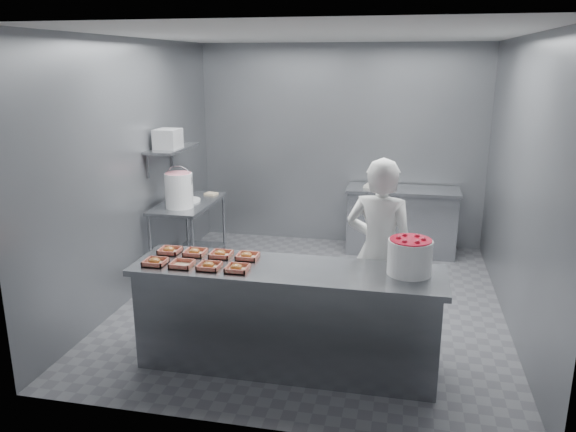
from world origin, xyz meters
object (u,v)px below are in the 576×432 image
object	(u,v)px
tray_7	(247,256)
worker	(379,252)
tray_0	(155,262)
glaze_bucket	(179,190)
tray_5	(195,252)
prep_table	(189,226)
tray_4	(170,250)
tray_6	(221,254)
service_counter	(287,317)
back_counter	(401,221)
tray_2	(209,266)
strawberry_tub	(410,255)
tray_3	(237,268)
appliance	(168,139)
tray_1	(182,264)

from	to	relation	value
tray_7	worker	world-z (taller)	worker
tray_0	glaze_bucket	distance (m)	1.93
tray_5	tray_0	bearing A→B (deg)	-128.55
prep_table	tray_4	bearing A→B (deg)	-73.16
tray_5	tray_6	bearing A→B (deg)	0.00
service_counter	back_counter	size ratio (longest dim) A/B	1.73
back_counter	tray_6	world-z (taller)	tray_6
tray_6	glaze_bucket	bearing A→B (deg)	123.62
back_counter	tray_2	size ratio (longest dim) A/B	8.01
prep_table	tray_7	xyz separation A→B (m)	(1.26, -1.80, 0.33)
strawberry_tub	glaze_bucket	world-z (taller)	glaze_bucket
tray_0	tray_4	size ratio (longest dim) A/B	1.00
back_counter	tray_7	distance (m)	3.39
strawberry_tub	glaze_bucket	xyz separation A→B (m)	(-2.64, 1.62, 0.06)
tray_0	tray_5	bearing A→B (deg)	51.45
tray_6	tray_0	bearing A→B (deg)	-147.90
tray_2	tray_7	xyz separation A→B (m)	(0.24, 0.30, 0.00)
back_counter	tray_4	bearing A→B (deg)	-122.90
tray_5	tray_7	distance (m)	0.48
back_counter	glaze_bucket	world-z (taller)	glaze_bucket
tray_7	strawberry_tub	xyz separation A→B (m)	(1.37, -0.08, 0.13)
tray_0	tray_4	world-z (taller)	same
prep_table	back_counter	size ratio (longest dim) A/B	0.80
tray_3	tray_4	bearing A→B (deg)	157.30
tray_3	glaze_bucket	bearing A→B (deg)	124.47
prep_table	tray_0	xyz separation A→B (m)	(0.54, -2.10, 0.33)
tray_0	tray_2	world-z (taller)	same
tray_0	tray_3	size ratio (longest dim) A/B	1.00
tray_4	worker	size ratio (longest dim) A/B	0.11
prep_table	tray_4	distance (m)	1.91
strawberry_tub	tray_2	bearing A→B (deg)	-172.24
service_counter	tray_7	distance (m)	0.63
glaze_bucket	strawberry_tub	bearing A→B (deg)	-31.54
prep_table	tray_4	xyz separation A→B (m)	(0.54, -1.80, 0.33)
strawberry_tub	appliance	world-z (taller)	appliance
tray_6	appliance	size ratio (longest dim) A/B	0.62
tray_2	tray_4	xyz separation A→B (m)	(-0.48, 0.30, 0.00)
service_counter	glaze_bucket	size ratio (longest dim) A/B	5.26
tray_6	strawberry_tub	xyz separation A→B (m)	(1.61, -0.08, 0.13)
tray_2	strawberry_tub	bearing A→B (deg)	7.76
tray_1	appliance	xyz separation A→B (m)	(-0.96, 2.00, 0.76)
tray_5	tray_6	distance (m)	0.24
back_counter	tray_6	size ratio (longest dim) A/B	8.01
tray_1	tray_2	xyz separation A→B (m)	(0.24, -0.00, 0.00)
back_counter	worker	xyz separation A→B (m)	(-0.17, -2.61, 0.42)
tray_4	tray_0	bearing A→B (deg)	-90.00
tray_7	glaze_bucket	bearing A→B (deg)	129.38
tray_5	tray_4	bearing A→B (deg)	180.00
tray_1	tray_3	xyz separation A→B (m)	(0.48, -0.00, 0.00)
worker	tray_3	bearing A→B (deg)	48.48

